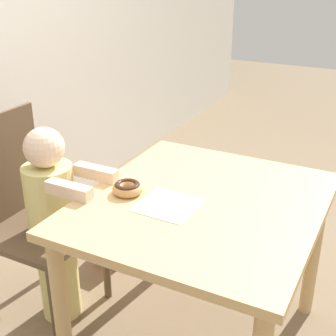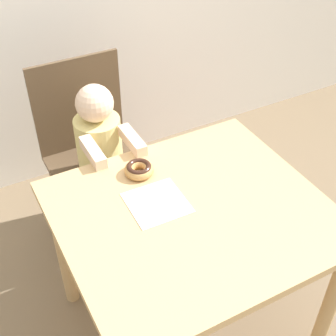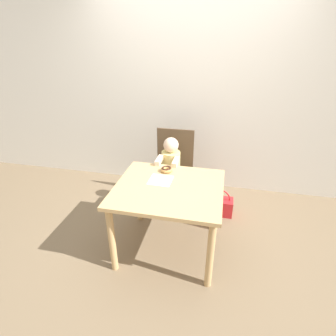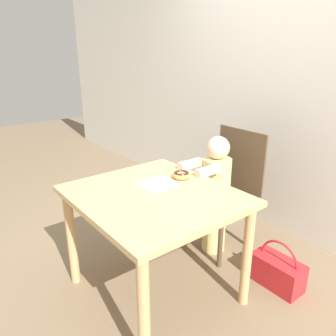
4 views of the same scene
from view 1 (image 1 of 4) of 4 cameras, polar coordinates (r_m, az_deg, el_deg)
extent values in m
cube|color=tan|center=(1.79, 4.24, -4.39)|extent=(0.97, 0.87, 0.03)
cylinder|color=tan|center=(2.25, 17.33, -9.65)|extent=(0.06, 0.06, 0.68)
cylinder|color=tan|center=(1.87, -12.82, -17.00)|extent=(0.06, 0.06, 0.68)
cylinder|color=tan|center=(2.44, -0.17, -5.53)|extent=(0.06, 0.06, 0.68)
cube|color=brown|center=(2.18, -14.83, -7.30)|extent=(0.45, 0.44, 0.03)
cube|color=brown|center=(2.20, -19.67, -0.06)|extent=(0.45, 0.02, 0.49)
cylinder|color=brown|center=(2.09, -13.70, -16.34)|extent=(0.04, 0.04, 0.43)
cylinder|color=brown|center=(2.33, -7.56, -11.12)|extent=(0.04, 0.04, 0.43)
cylinder|color=brown|center=(2.53, -14.64, -8.61)|extent=(0.04, 0.04, 0.43)
cylinder|color=#E0D17F|center=(2.27, -13.18, -12.29)|extent=(0.18, 0.18, 0.45)
cylinder|color=#E0D17F|center=(2.07, -14.17, -3.74)|extent=(0.21, 0.21, 0.31)
sphere|color=beige|center=(1.97, -14.88, 2.43)|extent=(0.17, 0.17, 0.17)
cube|color=beige|center=(1.84, -11.99, -2.65)|extent=(0.05, 0.20, 0.05)
cube|color=beige|center=(1.96, -8.75, -0.56)|extent=(0.05, 0.20, 0.05)
torus|color=tan|center=(1.83, -4.97, -2.52)|extent=(0.12, 0.12, 0.04)
torus|color=#381E14|center=(1.82, -4.99, -2.12)|extent=(0.10, 0.10, 0.02)
cube|color=white|center=(1.74, -0.02, -4.54)|extent=(0.22, 0.22, 0.00)
cube|color=red|center=(2.72, -5.63, -8.10)|extent=(0.34, 0.17, 0.20)
torus|color=red|center=(2.67, -5.71, -6.28)|extent=(0.27, 0.02, 0.27)
camera|label=2|loc=(0.98, 67.24, 33.36)|focal=50.00mm
camera|label=3|loc=(2.36, 69.19, 19.00)|focal=28.00mm
camera|label=4|loc=(2.93, 38.10, 18.73)|focal=35.00mm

